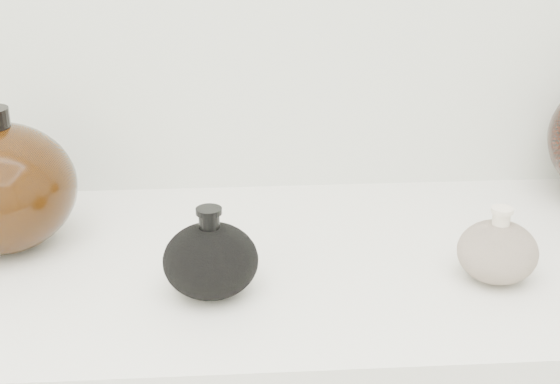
{
  "coord_description": "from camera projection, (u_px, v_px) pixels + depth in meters",
  "views": [
    {
      "loc": [
        -0.07,
        0.05,
        1.36
      ],
      "look_at": [
        -0.01,
        0.92,
        1.0
      ],
      "focal_mm": 50.0,
      "sensor_mm": 36.0,
      "label": 1
    }
  ],
  "objects": [
    {
      "name": "cream_gourd_vase",
      "position": [
        497.0,
        251.0,
        0.94
      ],
      "size": [
        0.12,
        0.12,
        0.1
      ],
      "color": "beige",
      "rests_on": "display_counter"
    },
    {
      "name": "room",
      "position": [
        468.0,
        92.0,
        0.23
      ],
      "size": [
        3.04,
        2.42,
        2.64
      ],
      "color": "slate",
      "rests_on": "ground"
    },
    {
      "name": "black_gourd_vase",
      "position": [
        211.0,
        260.0,
        0.9
      ],
      "size": [
        0.15,
        0.15,
        0.11
      ],
      "color": "black",
      "rests_on": "display_counter"
    }
  ]
}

